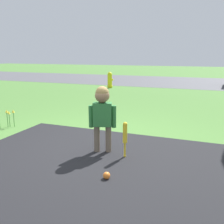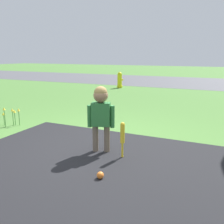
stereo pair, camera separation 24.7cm
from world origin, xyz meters
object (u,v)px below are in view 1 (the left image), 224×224
baseball_bat (125,135)px  fire_hydrant (110,80)px  child (102,110)px  sports_ball (107,175)px

baseball_bat → fire_hydrant: (-3.08, 7.17, 0.00)m
baseball_bat → fire_hydrant: 7.81m
child → sports_ball: (0.39, -0.79, -0.62)m
child → sports_ball: 1.07m
child → baseball_bat: 0.51m
child → sports_ball: bearing=-82.4°
baseball_bat → child: bearing=168.2°
child → baseball_bat: bearing=-30.5°
child → fire_hydrant: (-2.69, 7.09, -0.31)m
baseball_bat → fire_hydrant: size_ratio=0.76×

